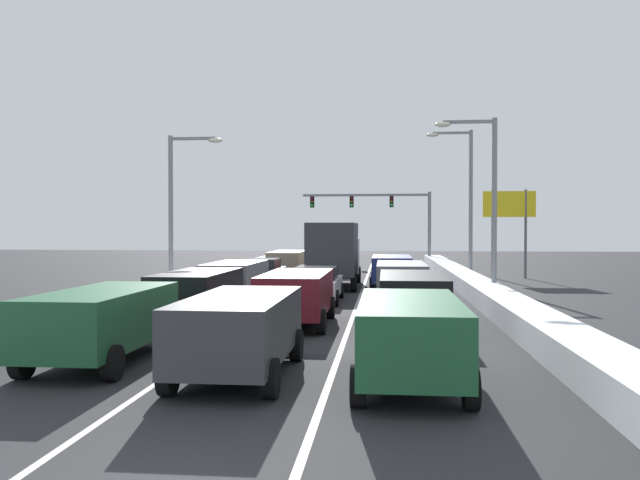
# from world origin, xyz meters

# --- Properties ---
(ground_plane) EXTENTS (128.58, 128.58, 0.00)m
(ground_plane) POSITION_xyz_m (0.00, 19.78, 0.00)
(ground_plane) COLOR #28282B
(lane_stripe_between_right_lane_and_center_lane) EXTENTS (0.14, 54.40, 0.01)m
(lane_stripe_between_right_lane_and_center_lane) POSITION_xyz_m (1.70, 24.73, 0.00)
(lane_stripe_between_right_lane_and_center_lane) COLOR silver
(lane_stripe_between_right_lane_and_center_lane) RESTS_ON ground
(lane_stripe_between_center_lane_and_left_lane) EXTENTS (0.14, 54.40, 0.01)m
(lane_stripe_between_center_lane_and_left_lane) POSITION_xyz_m (-1.70, 24.73, 0.00)
(lane_stripe_between_center_lane_and_left_lane) COLOR silver
(lane_stripe_between_center_lane_and_left_lane) RESTS_ON ground
(snow_bank_right_shoulder) EXTENTS (1.34, 54.40, 0.76)m
(snow_bank_right_shoulder) POSITION_xyz_m (7.00, 24.73, 0.38)
(snow_bank_right_shoulder) COLOR white
(snow_bank_right_shoulder) RESTS_ON ground
(snow_bank_left_shoulder) EXTENTS (2.07, 54.40, 0.64)m
(snow_bank_left_shoulder) POSITION_xyz_m (-7.00, 24.73, 0.32)
(snow_bank_left_shoulder) COLOR white
(snow_bank_left_shoulder) RESTS_ON ground
(suv_green_right_lane_nearest) EXTENTS (2.16, 4.90, 1.67)m
(suv_green_right_lane_nearest) POSITION_xyz_m (3.30, 6.49, 1.02)
(suv_green_right_lane_nearest) COLOR #1E5633
(suv_green_right_lane_nearest) RESTS_ON ground
(suv_black_right_lane_second) EXTENTS (2.16, 4.90, 1.67)m
(suv_black_right_lane_second) POSITION_xyz_m (3.65, 13.66, 1.02)
(suv_black_right_lane_second) COLOR black
(suv_black_right_lane_second) RESTS_ON ground
(suv_gray_right_lane_third) EXTENTS (2.16, 4.90, 1.67)m
(suv_gray_right_lane_third) POSITION_xyz_m (3.48, 20.36, 1.02)
(suv_gray_right_lane_third) COLOR slate
(suv_gray_right_lane_third) RESTS_ON ground
(suv_navy_right_lane_fourth) EXTENTS (2.16, 4.90, 1.67)m
(suv_navy_right_lane_fourth) POSITION_xyz_m (3.16, 27.06, 1.02)
(suv_navy_right_lane_fourth) COLOR navy
(suv_navy_right_lane_fourth) RESTS_ON ground
(sedan_tan_right_lane_fifth) EXTENTS (2.00, 4.50, 1.51)m
(sedan_tan_right_lane_fifth) POSITION_xyz_m (3.35, 33.31, 0.76)
(sedan_tan_right_lane_fifth) COLOR #937F60
(sedan_tan_right_lane_fifth) RESTS_ON ground
(suv_charcoal_center_lane_nearest) EXTENTS (2.16, 4.90, 1.67)m
(suv_charcoal_center_lane_nearest) POSITION_xyz_m (-0.20, 6.89, 1.02)
(suv_charcoal_center_lane_nearest) COLOR #38383D
(suv_charcoal_center_lane_nearest) RESTS_ON ground
(suv_maroon_center_lane_second) EXTENTS (2.16, 4.90, 1.67)m
(suv_maroon_center_lane_second) POSITION_xyz_m (0.01, 14.13, 1.02)
(suv_maroon_center_lane_second) COLOR maroon
(suv_maroon_center_lane_second) RESTS_ON ground
(sedan_white_center_lane_third) EXTENTS (2.00, 4.50, 1.51)m
(sedan_white_center_lane_third) POSITION_xyz_m (-0.00, 20.78, 0.76)
(sedan_white_center_lane_third) COLOR silver
(sedan_white_center_lane_third) RESTS_ON ground
(box_truck_center_lane_fourth) EXTENTS (2.53, 7.20, 3.36)m
(box_truck_center_lane_fourth) POSITION_xyz_m (0.19, 27.59, 1.90)
(box_truck_center_lane_fourth) COLOR #B7BABF
(box_truck_center_lane_fourth) RESTS_ON ground
(sedan_red_center_lane_fifth) EXTENTS (2.00, 4.50, 1.51)m
(sedan_red_center_lane_fifth) POSITION_xyz_m (-0.19, 35.81, 0.76)
(sedan_red_center_lane_fifth) COLOR maroon
(sedan_red_center_lane_fifth) RESTS_ON ground
(suv_green_left_lane_nearest) EXTENTS (2.16, 4.90, 1.67)m
(suv_green_left_lane_nearest) POSITION_xyz_m (-3.60, 7.91, 1.02)
(suv_green_left_lane_nearest) COLOR #1E5633
(suv_green_left_lane_nearest) RESTS_ON ground
(suv_black_left_lane_second) EXTENTS (2.16, 4.90, 1.67)m
(suv_black_left_lane_second) POSITION_xyz_m (-3.27, 14.36, 1.02)
(suv_black_left_lane_second) COLOR black
(suv_black_left_lane_second) RESTS_ON ground
(suv_gray_left_lane_third) EXTENTS (2.16, 4.90, 1.67)m
(suv_gray_left_lane_third) POSITION_xyz_m (-3.39, 20.26, 1.02)
(suv_gray_left_lane_third) COLOR slate
(suv_gray_left_lane_third) RESTS_ON ground
(sedan_navy_left_lane_fourth) EXTENTS (2.00, 4.50, 1.51)m
(sedan_navy_left_lane_fourth) POSITION_xyz_m (-3.54, 27.26, 0.76)
(sedan_navy_left_lane_fourth) COLOR navy
(sedan_navy_left_lane_fourth) RESTS_ON ground
(suv_tan_left_lane_fifth) EXTENTS (2.16, 4.90, 1.67)m
(suv_tan_left_lane_fifth) POSITION_xyz_m (-3.16, 33.60, 1.02)
(suv_tan_left_lane_fifth) COLOR #937F60
(suv_tan_left_lane_fifth) RESTS_ON ground
(traffic_light_gantry) EXTENTS (10.94, 0.47, 6.20)m
(traffic_light_gantry) POSITION_xyz_m (2.77, 49.44, 4.74)
(traffic_light_gantry) COLOR slate
(traffic_light_gantry) RESTS_ON ground
(street_lamp_right_near) EXTENTS (2.66, 0.36, 7.83)m
(street_lamp_right_near) POSITION_xyz_m (7.13, 22.25, 4.71)
(street_lamp_right_near) COLOR gray
(street_lamp_right_near) RESTS_ON ground
(street_lamp_right_mid) EXTENTS (2.66, 0.36, 8.79)m
(street_lamp_right_mid) POSITION_xyz_m (7.45, 32.14, 5.22)
(street_lamp_right_mid) COLOR gray
(street_lamp_right_mid) RESTS_ON ground
(street_lamp_left_mid) EXTENTS (2.66, 0.36, 7.54)m
(street_lamp_left_mid) POSITION_xyz_m (-7.06, 24.14, 4.56)
(street_lamp_left_mid) COLOR gray
(street_lamp_left_mid) RESTS_ON ground
(roadside_sign_right) EXTENTS (3.20, 0.16, 5.50)m
(roadside_sign_right) POSITION_xyz_m (10.49, 34.93, 4.02)
(roadside_sign_right) COLOR #59595B
(roadside_sign_right) RESTS_ON ground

